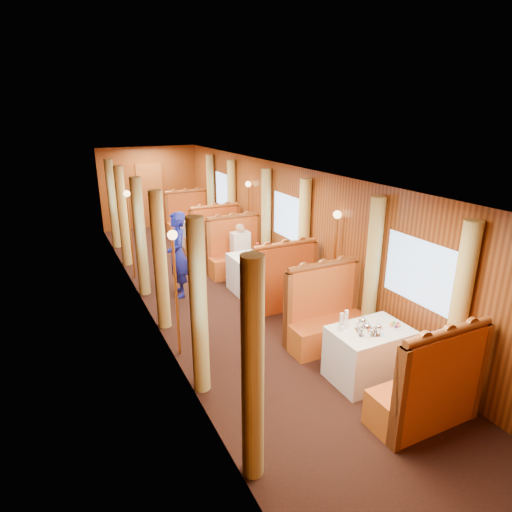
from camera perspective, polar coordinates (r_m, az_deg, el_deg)
floor at (r=8.66m, az=-4.47°, el=-5.20°), size 3.00×12.00×0.01m
ceiling at (r=7.99m, az=-4.93°, el=11.42°), size 3.00×12.00×0.01m
wall_far at (r=13.88m, az=-13.96°, el=8.83°), size 3.00×0.01×2.50m
wall_left at (r=7.84m, az=-14.93°, el=1.36°), size 0.01×12.00×2.50m
wall_right at (r=8.87m, az=4.37°, el=3.94°), size 0.01×12.00×2.50m
doorway_far at (r=13.89m, az=-13.86°, el=7.80°), size 0.80×0.04×2.00m
table_near at (r=6.16m, az=14.81°, el=-12.51°), size 1.05×0.72×0.75m
banquette_near_fwd at (r=5.55m, az=21.89°, el=-16.55°), size 1.30×0.55×1.34m
banquette_near_aft at (r=6.83m, az=9.31°, el=-8.39°), size 1.30×0.55×1.34m
table_mid at (r=8.80m, az=0.01°, el=-2.11°), size 1.05×0.72×0.75m
banquette_mid_fwd at (r=7.95m, az=3.23°, el=-4.12°), size 1.30×0.55×1.34m
banquette_mid_aft at (r=9.65m, az=-2.64°, el=0.09°), size 1.30×0.55×1.34m
table_far at (r=11.89m, az=-7.44°, el=3.31°), size 1.05×0.72×0.75m
banquette_far_fwd at (r=10.96m, az=-5.72°, el=2.30°), size 1.30×0.55×1.34m
banquette_far_aft at (r=12.81m, az=-8.93°, el=4.59°), size 1.30×0.55×1.34m
tea_tray at (r=5.88m, az=14.89°, el=-9.83°), size 0.42×0.37×0.01m
teapot_left at (r=5.74m, az=14.55°, el=-9.77°), size 0.22×0.19×0.15m
teapot_right at (r=5.84m, az=15.98°, el=-9.57°), size 0.16×0.12×0.12m
teapot_back at (r=5.91m, az=14.01°, el=-8.93°), size 0.18×0.15×0.14m
fruit_plate at (r=6.13m, az=18.02°, el=-8.82°), size 0.22×0.22×0.05m
cup_inboard at (r=5.80m, az=11.29°, el=-8.89°), size 0.08×0.08×0.26m
cup_outboard at (r=5.89m, az=11.90°, el=-8.49°), size 0.08×0.08×0.26m
rose_vase_mid at (r=8.65m, az=0.14°, el=1.38°), size 0.06×0.06×0.36m
rose_vase_far at (r=11.78m, az=-7.53°, el=5.93°), size 0.06×0.06×0.36m
window_left_near at (r=4.61m, az=-5.90°, el=-7.89°), size 0.01×1.20×0.90m
curtain_left_near_a at (r=4.16m, az=-0.46°, el=-15.39°), size 0.22×0.22×2.35m
curtain_left_near_b at (r=5.42m, az=-7.66°, el=-6.92°), size 0.22×0.22×2.35m
window_right_near at (r=6.19m, az=20.84°, el=-1.98°), size 0.01×1.20×0.90m
curtain_right_near_a at (r=5.75m, az=25.38°, el=-7.13°), size 0.22×0.22×2.35m
curtain_right_near_b at (r=6.73m, az=15.20°, el=-2.24°), size 0.22×0.22×2.35m
window_left_mid at (r=7.79m, az=-14.94°, el=2.78°), size 0.01×1.20×0.90m
curtain_left_mid_a at (r=7.16m, az=-12.66°, el=-0.74°), size 0.22×0.22×2.35m
curtain_left_mid_b at (r=8.62m, az=-15.18°, el=2.38°), size 0.22×0.22×2.35m
window_right_mid at (r=8.82m, az=4.32°, el=5.19°), size 0.01×1.20×0.90m
curtain_right_mid_a at (r=8.19m, az=6.38°, el=2.08°), size 0.22×0.22×2.35m
curtain_right_mid_b at (r=9.49m, az=1.36°, el=4.51°), size 0.22×0.22×2.35m
window_left_far at (r=11.17m, az=-18.66°, el=7.14°), size 0.01×1.20×0.90m
curtain_left_far_a at (r=10.48m, az=-17.32°, el=5.02°), size 0.22×0.22×2.35m
curtain_left_far_b at (r=11.99m, az=-18.57°, el=6.55°), size 0.22×0.22×2.35m
window_right_far at (r=11.90m, az=-4.27°, el=8.74°), size 0.01×1.20×0.90m
curtain_right_far_a at (r=11.21m, az=-3.23°, el=6.70°), size 0.22×0.22×2.35m
curtain_right_far_b at (r=12.63m, az=-6.03°, el=8.00°), size 0.22×0.22×2.35m
sconce_left_fore at (r=6.20m, az=-10.81°, el=-1.64°), size 0.14×0.14×1.95m
sconce_right_fore at (r=7.38m, az=10.57°, el=1.69°), size 0.14×0.14×1.95m
sconce_left_aft at (r=9.49m, az=-16.58°, el=5.03°), size 0.14×0.14×1.95m
sconce_right_aft at (r=10.30m, az=-1.03°, el=6.85°), size 0.14×0.14×1.95m
steward at (r=8.48m, az=-10.39°, el=0.16°), size 0.48×0.67×1.70m
passenger at (r=9.33m, az=-2.03°, el=1.48°), size 0.40×0.44×0.76m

